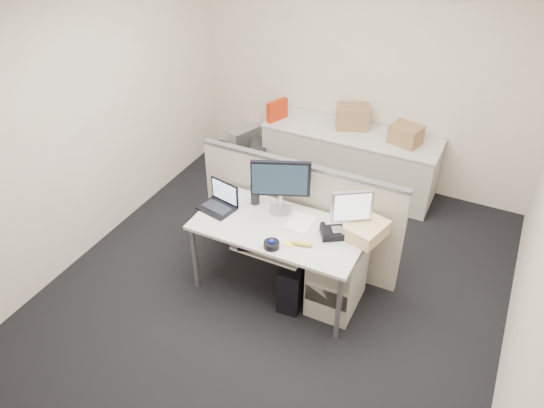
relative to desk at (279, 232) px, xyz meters
The scene contains 27 objects.
floor 0.67m from the desk, ahead, with size 4.00×4.50×0.01m, color black.
wall_back 2.35m from the desk, 90.00° to the left, with size 4.00×0.02×2.70m, color silver.
wall_front 2.35m from the desk, 90.00° to the right, with size 4.00×0.02×2.70m, color silver.
wall_left 2.11m from the desk, behind, with size 0.02×4.50×2.70m, color silver.
desk is the anchor object (origin of this frame).
keyboard_tray 0.19m from the desk, 90.00° to the right, with size 0.62×0.32×0.02m, color silver.
drawer_pedestal 0.65m from the desk, ahead, with size 0.40×0.55×0.65m, color #B5B099.
cubicle_partition 0.46m from the desk, 90.00° to the left, with size 2.00×0.06×1.10m, color #BDB3A0.
back_counter 1.95m from the desk, 90.00° to the left, with size 2.00×0.60×0.72m, color #B5B099.
monitor_main 0.40m from the desk, 112.66° to the left, with size 0.52×0.20×0.52m, color black.
monitor_small 0.67m from the desk, 17.27° to the left, with size 0.35×0.17×0.42m, color #B7B7BC.
laptop 0.65m from the desk, behind, with size 0.32×0.24×0.24m, color black.
trackball 0.30m from the desk, 77.13° to the right, with size 0.13×0.13×0.05m, color black.
desk_phone 0.48m from the desk, ahead, with size 0.20×0.16×0.06m, color black.
paper_stack 0.20m from the desk, 38.66° to the left, with size 0.21×0.27×0.01m, color white.
sticky_pad 0.26m from the desk, 45.00° to the right, with size 0.07×0.07×0.01m, color #FCFF45.
travel_mug 0.44m from the desk, 147.85° to the left, with size 0.08×0.08×0.18m, color black.
banana 0.33m from the desk, 28.18° to the right, with size 0.19×0.05×0.04m, color #FFD94E.
cellphone 0.26m from the desk, 126.87° to the left, with size 0.06×0.12×0.02m, color black.
manila_folders 0.76m from the desk, 15.52° to the left, with size 0.27×0.35×0.13m, color beige.
keyboard 0.23m from the desk, 102.80° to the right, with size 0.41×0.15×0.02m, color black.
pc_tower_desk 0.48m from the desk, 14.04° to the right, with size 0.20×0.49×0.46m, color black.
pc_tower_spare_dark 1.99m from the desk, 122.79° to the left, with size 0.19×0.48×0.45m, color black.
pc_tower_spare_silver 2.54m from the desk, 125.77° to the left, with size 0.17×0.43×0.40m, color #B7B7BC.
cardboard_box_left 2.06m from the desk, 91.40° to the left, with size 0.37×0.28×0.28m, color #AB724F.
cardboard_box_right 2.03m from the desk, 72.75° to the left, with size 0.32×0.25×0.23m, color #AB724F.
red_binder 2.05m from the desk, 116.19° to the left, with size 0.07×0.28×0.26m, color red.
Camera 1 is at (1.55, -3.30, 3.57)m, focal length 35.00 mm.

